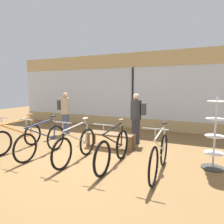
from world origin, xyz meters
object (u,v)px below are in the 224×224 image
bicycle_far_left (19,137)px  bicycle_left (42,141)px  bicycle_right (114,149)px  customer_near_rack (136,117)px  bicycle_far_right (160,155)px  display_bench (110,136)px  accessory_rack (215,139)px  customer_by_window (65,112)px  bicycle_center (76,145)px

bicycle_far_left → bicycle_left: size_ratio=0.97×
bicycle_right → bicycle_far_left: bearing=-179.5°
bicycle_right → customer_near_rack: (-0.10, 1.99, 0.45)m
bicycle_far_right → display_bench: (-1.66, 1.21, -0.05)m
bicycle_left → accessory_rack: (4.00, 0.90, 0.26)m
bicycle_right → bicycle_far_right: bicycle_right is taller
bicycle_far_left → customer_near_rack: 3.50m
bicycle_right → customer_near_rack: 2.04m
bicycle_far_left → display_bench: size_ratio=1.23×
customer_near_rack → customer_by_window: 2.85m
accessory_rack → customer_near_rack: 2.45m
bicycle_far_left → customer_by_window: customer_by_window is taller
bicycle_far_left → accessory_rack: size_ratio=1.09×
bicycle_right → display_bench: 1.40m
bicycle_far_right → customer_by_window: 4.50m
bicycle_center → bicycle_right: bicycle_right is taller
bicycle_left → customer_by_window: (-0.98, 2.24, 0.45)m
accessory_rack → bicycle_far_left: bearing=-170.5°
bicycle_left → bicycle_far_right: size_ratio=0.99×
bicycle_far_right → display_bench: size_ratio=1.27×
bicycle_far_left → bicycle_center: size_ratio=0.98×
bicycle_right → bicycle_center: bearing=-175.0°
bicycle_left → display_bench: 1.89m
customer_by_window → bicycle_far_left: bearing=-89.2°
bicycle_far_left → display_bench: (2.27, 1.27, -0.01)m
bicycle_far_left → customer_by_window: 2.21m
bicycle_far_left → bicycle_far_right: bicycle_far_right is taller
accessory_rack → customer_near_rack: bearing=150.8°
customer_by_window → customer_near_rack: bearing=-2.9°
bicycle_far_left → bicycle_center: bearing=-1.6°
bicycle_far_right → bicycle_left: bearing=-177.4°
accessory_rack → display_bench: (-2.68, 0.44, -0.29)m
display_bench → customer_by_window: customer_by_window is taller
customer_near_rack → bicycle_left: bearing=-131.8°
bicycle_left → bicycle_right: bicycle_right is taller
bicycle_far_right → accessory_rack: accessory_rack is taller
accessory_rack → customer_near_rack: (-2.13, 1.19, 0.20)m
bicycle_center → accessory_rack: accessory_rack is taller
bicycle_left → display_bench: (1.32, 1.35, -0.03)m
bicycle_center → accessory_rack: bearing=16.5°
display_bench → bicycle_far_left: bearing=-150.8°
bicycle_far_right → customer_near_rack: customer_near_rack is taller
bicycle_center → customer_near_rack: customer_near_rack is taller
bicycle_far_left → accessory_rack: accessory_rack is taller
bicycle_far_left → bicycle_right: bicycle_right is taller
bicycle_center → customer_by_window: size_ratio=1.11×
accessory_rack → customer_by_window: (-4.98, 1.33, 0.19)m
bicycle_right → display_bench: (-0.65, 1.24, -0.04)m
accessory_rack → customer_by_window: 5.16m
bicycle_far_left → bicycle_center: 1.98m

